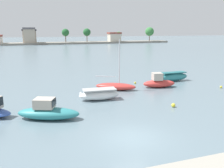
% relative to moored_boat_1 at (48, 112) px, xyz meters
% --- Properties ---
extents(ground_plane, '(400.00, 400.00, 0.00)m').
position_rel_moored_boat_1_xyz_m(ground_plane, '(4.81, -5.17, -0.57)').
color(ground_plane, slate).
extents(moored_boat_1, '(5.02, 3.29, 1.62)m').
position_rel_moored_boat_1_xyz_m(moored_boat_1, '(0.00, 0.00, 0.00)').
color(moored_boat_1, teal).
rests_on(moored_boat_1, ground).
extents(moored_boat_2, '(4.07, 1.72, 1.07)m').
position_rel_moored_boat_1_xyz_m(moored_boat_2, '(5.15, 3.80, -0.05)').
color(moored_boat_2, white).
rests_on(moored_boat_2, ground).
extents(moored_boat_3, '(4.71, 3.48, 5.65)m').
position_rel_moored_boat_1_xyz_m(moored_boat_3, '(7.95, 6.99, -0.15)').
color(moored_boat_3, '#C63833').
rests_on(moored_boat_3, ground).
extents(moored_boat_4, '(4.00, 2.10, 1.72)m').
position_rel_moored_boat_1_xyz_m(moored_boat_4, '(13.18, 6.57, 0.02)').
color(moored_boat_4, '#C63833').
rests_on(moored_boat_4, ground).
extents(moored_boat_5, '(4.21, 1.34, 1.19)m').
position_rel_moored_boat_1_xyz_m(moored_boat_5, '(16.79, 9.11, 0.01)').
color(moored_boat_5, teal).
rests_on(moored_boat_5, ground).
extents(mooring_buoy_0, '(0.26, 0.26, 0.26)m').
position_rel_moored_boat_1_xyz_m(mooring_buoy_0, '(19.87, 3.88, -0.44)').
color(mooring_buoy_0, yellow).
rests_on(mooring_buoy_0, ground).
extents(mooring_buoy_1, '(0.36, 0.36, 0.36)m').
position_rel_moored_boat_1_xyz_m(mooring_buoy_1, '(10.68, -0.55, -0.39)').
color(mooring_buoy_1, yellow).
rests_on(mooring_buoy_1, ground).
extents(mooring_buoy_2, '(0.31, 0.31, 0.31)m').
position_rel_moored_boat_1_xyz_m(mooring_buoy_2, '(3.77, 6.07, -0.42)').
color(mooring_buoy_2, white).
rests_on(mooring_buoy_2, ground).
extents(mooring_buoy_3, '(0.25, 0.25, 0.25)m').
position_rel_moored_boat_1_xyz_m(mooring_buoy_3, '(11.31, 9.15, -0.45)').
color(mooring_buoy_3, yellow).
rests_on(mooring_buoy_3, ground).
extents(distant_shoreline, '(121.44, 8.53, 7.52)m').
position_rel_moored_boat_1_xyz_m(distant_shoreline, '(5.83, 95.59, 1.63)').
color(distant_shoreline, gray).
rests_on(distant_shoreline, ground).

